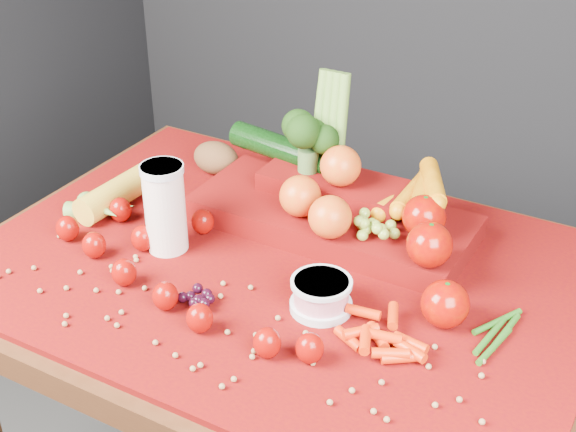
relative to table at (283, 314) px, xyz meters
The scene contains 12 objects.
table is the anchor object (origin of this frame).
red_cloth 0.10m from the table, ahead, with size 1.05×0.75×0.01m, color #670B03.
milk_glass 0.29m from the table, 165.77° to the right, with size 0.08×0.08×0.16m.
yogurt_bowl 0.20m from the table, 34.38° to the right, with size 0.10×0.10×0.05m.
strawberry_scatter 0.24m from the table, 137.80° to the right, with size 0.58×0.28×0.05m.
dark_grape_cluster 0.22m from the table, 110.43° to the right, with size 0.06×0.05×0.03m, color black, non-canonical shape.
soybean_scatter 0.23m from the table, 90.00° to the right, with size 0.84×0.24×0.01m, color #9B7343, non-canonical shape.
corn_ear 0.40m from the table, behind, with size 0.19×0.24×0.06m.
potato 0.40m from the table, 141.42° to the left, with size 0.10×0.07×0.07m, color brown.
baby_carrot_pile 0.29m from the table, 24.32° to the right, with size 0.17×0.17×0.03m, color red, non-canonical shape.
green_bean_pile 0.41m from the table, ahead, with size 0.14×0.12×0.01m, color #235D15, non-canonical shape.
produce_mound 0.23m from the table, 75.39° to the left, with size 0.60×0.36×0.27m.
Camera 1 is at (0.58, -1.00, 1.54)m, focal length 50.00 mm.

